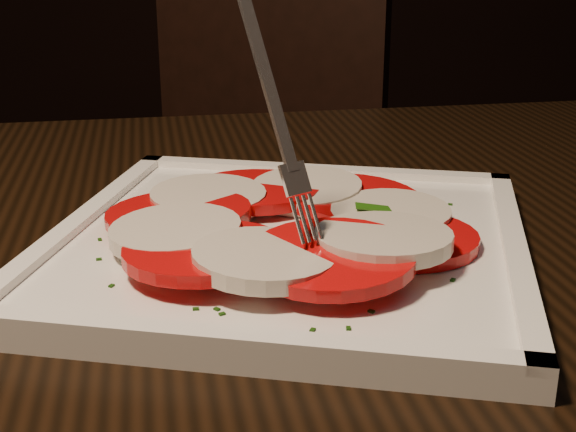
{
  "coord_description": "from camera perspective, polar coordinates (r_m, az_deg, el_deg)",
  "views": [
    {
      "loc": [
        0.1,
        -0.6,
        0.97
      ],
      "look_at": [
        0.13,
        -0.09,
        0.78
      ],
      "focal_mm": 50.0,
      "sensor_mm": 36.0,
      "label": 1
    }
  ],
  "objects": [
    {
      "name": "table",
      "position": [
        0.64,
        -5.83,
        -9.69
      ],
      "size": [
        1.29,
        0.95,
        0.75
      ],
      "rotation": [
        0.0,
        0.0,
        0.13
      ],
      "color": "black",
      "rests_on": "ground"
    },
    {
      "name": "chair",
      "position": [
        1.39,
        -2.82,
        1.83
      ],
      "size": [
        0.55,
        0.55,
        0.93
      ],
      "rotation": [
        0.0,
        0.0,
        -0.41
      ],
      "color": "black",
      "rests_on": "ground"
    },
    {
      "name": "plate",
      "position": [
        0.55,
        0.0,
        -2.18
      ],
      "size": [
        0.38,
        0.38,
        0.01
      ],
      "primitive_type": "cube",
      "rotation": [
        0.0,
        0.0,
        -0.23
      ],
      "color": "white",
      "rests_on": "table"
    },
    {
      "name": "caprese_salad",
      "position": [
        0.55,
        -0.0,
        -0.39
      ],
      "size": [
        0.26,
        0.28,
        0.03
      ],
      "color": "red",
      "rests_on": "plate"
    },
    {
      "name": "fork",
      "position": [
        0.49,
        -1.49,
        7.49
      ],
      "size": [
        0.07,
        0.08,
        0.14
      ],
      "primitive_type": null,
      "rotation": [
        0.0,
        0.0,
        0.59
      ],
      "color": "white",
      "rests_on": "caprese_salad"
    }
  ]
}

